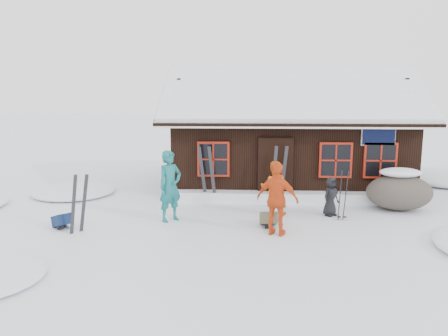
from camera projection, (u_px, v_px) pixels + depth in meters
The scene contains 15 objects.
ground at pixel (247, 222), 11.86m from camera, with size 120.00×120.00×0.00m, color white.
mountain_hut at pixel (288, 143), 16.41m from camera, with size 8.90×6.09×4.42m.
snow_drift at pixel (294, 197), 13.96m from camera, with size 7.60×0.60×0.35m, color white.
snow_mounds at pixel (300, 205), 13.61m from camera, with size 20.60×13.20×0.48m.
skier_teal at pixel (170, 186), 11.83m from camera, with size 0.71×0.47×1.95m, color #156265.
skier_orange_left at pixel (274, 188), 12.48m from camera, with size 0.76×0.59×1.56m, color orange.
skier_orange_right at pixel (277, 200), 10.63m from camera, with size 1.06×0.44×1.80m, color #D84816.
skier_crouched at pixel (331, 196), 12.39m from camera, with size 0.55×0.36×1.12m, color black.
boulder at pixel (399, 191), 13.01m from camera, with size 1.93×1.45×1.14m.
ski_pair_left at pixel (79, 204), 10.91m from camera, with size 0.47×0.31×1.53m.
ski_pair_mid at pixel (208, 176), 13.82m from camera, with size 0.62×0.14×1.85m.
ski_pair_right at pixel (279, 176), 13.64m from camera, with size 0.57×0.20×1.89m.
ski_poles at pixel (343, 196), 11.96m from camera, with size 0.26×0.13×1.43m.
backpack_blue at pixel (62, 223), 11.34m from camera, with size 0.39×0.52×0.28m, color #102045.
backpack_olive at pixel (268, 221), 11.43m from camera, with size 0.43×0.57×0.31m, color #4C4836.
Camera 1 is at (-0.01, -11.45, 3.49)m, focal length 35.00 mm.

